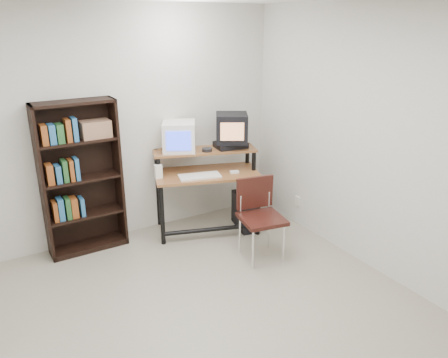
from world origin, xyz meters
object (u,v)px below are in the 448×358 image
school_chair (259,210)px  pc_tower (245,211)px  bookshelf (80,176)px  crt_monitor (179,137)px  computer_desk (207,176)px  crt_tv (232,128)px

school_chair → pc_tower: bearing=78.9°
pc_tower → school_chair: 0.77m
pc_tower → bookshelf: size_ratio=0.27×
crt_monitor → bookshelf: bearing=-155.6°
pc_tower → bookshelf: bearing=178.2°
bookshelf → school_chair: bearing=-36.5°
computer_desk → crt_monitor: crt_monitor is taller
crt_tv → pc_tower: (0.08, -0.20, -1.01)m
crt_monitor → pc_tower: (0.66, -0.41, -0.93)m
computer_desk → crt_tv: size_ratio=2.73×
crt_monitor → pc_tower: size_ratio=1.10×
crt_monitor → school_chair: crt_monitor is taller
pc_tower → school_chair: bearing=-98.6°
pc_tower → bookshelf: bookshelf is taller
computer_desk → crt_tv: 0.63m
crt_tv → bookshelf: bookshelf is taller
crt_tv → computer_desk: bearing=-150.4°
bookshelf → computer_desk: bearing=-11.7°
computer_desk → crt_monitor: 0.56m
crt_tv → pc_tower: size_ratio=1.08×
crt_tv → school_chair: 1.11m
school_chair → bookshelf: 1.94m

